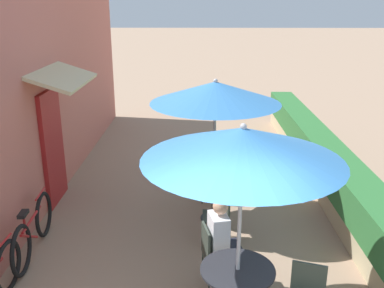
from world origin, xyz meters
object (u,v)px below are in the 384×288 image
Objects in this scene: patio_table_near at (237,283)px; cafe_chair_near_right at (214,251)px; patio_table_mid at (214,189)px; patio_umbrella_mid at (215,93)px; patio_umbrella_near at (243,144)px; cafe_chair_mid_right at (208,174)px; cafe_chair_mid_left at (221,212)px; seated_patron_near_right at (222,239)px; bicycle_second at (33,230)px.

cafe_chair_near_right is at bearing 108.06° from patio_table_near.
cafe_chair_near_right is at bearing -91.86° from patio_table_mid.
patio_umbrella_near is at bearing -86.02° from patio_umbrella_mid.
patio_table_near is at bearing 3.82° from cafe_chair_mid_right.
patio_table_near is at bearing -86.02° from patio_table_mid.
patio_umbrella_near reaches higher than cafe_chair_near_right.
patio_table_mid is 0.77m from cafe_chair_mid_right.
cafe_chair_mid_left and cafe_chair_mid_right have the same top height.
cafe_chair_near_right is at bearing -91.86° from patio_umbrella_mid.
patio_umbrella_mid is 2.81× the size of cafe_chair_mid_left.
seated_patron_near_right is (0.11, 0.02, 0.17)m from cafe_chair_near_right.
cafe_chair_near_right is 0.36× the size of patio_umbrella_mid.
cafe_chair_near_right is at bearing -18.50° from bicycle_second.
patio_umbrella_mid is at bearing 169.25° from seated_patron_near_right.
seated_patron_near_right is 2.37m from patio_umbrella_mid.
cafe_chair_near_right is 0.70× the size of seated_patron_near_right.
seated_patron_near_right is 1.44× the size of cafe_chair_mid_left.
patio_umbrella_near is 3.72m from bicycle_second.
cafe_chair_near_right is at bearing 171.52° from cafe_chair_mid_left.
patio_umbrella_mid is 1.87m from cafe_chair_mid_right.
patio_table_near is 3.33m from cafe_chair_mid_right.
bicycle_second is (-2.75, 0.71, -0.31)m from seated_patron_near_right.
cafe_chair_near_right is (-0.24, 0.73, -0.05)m from patio_table_near.
cafe_chair_mid_left is at bearing -83.54° from patio_umbrella_mid.
patio_umbrella_mid is (-0.18, 2.56, 0.00)m from patio_umbrella_near.
cafe_chair_near_right is 1.08m from cafe_chair_mid_left.
bicycle_second is (-2.70, -1.09, -0.19)m from patio_table_mid.
cafe_chair_mid_right is (-0.26, 3.32, -0.05)m from patio_table_near.
patio_umbrella_mid is (-0.05, 1.81, 1.53)m from seated_patron_near_right.
patio_table_near is 1.65m from patio_umbrella_near.
patio_umbrella_near is 2.81× the size of cafe_chair_mid_left.
patio_table_near is 1.80m from cafe_chair_mid_left.
cafe_chair_mid_right is (-0.09, 0.76, -1.70)m from patio_umbrella_mid.
patio_umbrella_mid reaches higher than patio_table_mid.
patio_table_mid is at bearing 5.73° from cafe_chair_mid_right.
patio_table_near is at bearing -177.81° from cafe_chair_mid_left.
patio_umbrella_near reaches higher than patio_table_near.
seated_patron_near_right is 2.58m from cafe_chair_mid_right.
seated_patron_near_right is at bearing -88.42° from patio_umbrella_mid.
cafe_chair_near_right and cafe_chair_mid_right have the same top height.
patio_umbrella_near reaches higher than patio_table_mid.
patio_umbrella_near is at bearing 3.82° from cafe_chair_mid_right.
cafe_chair_mid_right is (-0.03, 2.59, 0.00)m from cafe_chair_near_right.
patio_umbrella_near is at bearing 5.73° from cafe_chair_near_right.
patio_umbrella_near is 1.38× the size of bicycle_second.
cafe_chair_mid_left is at bearing 5.73° from cafe_chair_mid_right.
patio_umbrella_mid is at bearing 93.98° from patio_table_near.
seated_patron_near_right is at bearing 99.67° from patio_umbrella_near.
cafe_chair_near_right is 2.59m from cafe_chair_mid_right.
cafe_chair_mid_right is at bearing 170.70° from seated_patron_near_right.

